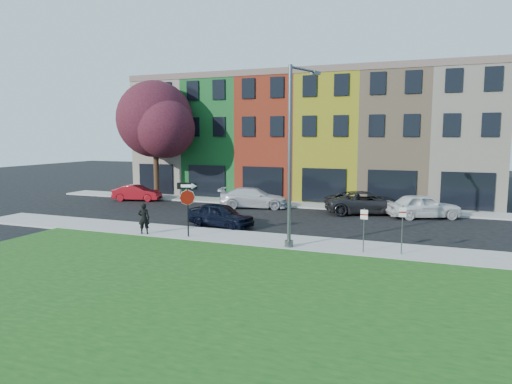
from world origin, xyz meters
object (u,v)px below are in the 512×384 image
at_px(stop_sign, 187,198).
at_px(street_lamp, 292,157).
at_px(man, 144,218).
at_px(sedan_near, 221,215).

height_order(stop_sign, street_lamp, street_lamp).
height_order(man, street_lamp, street_lamp).
bearing_deg(man, street_lamp, 157.35).
relative_size(sedan_near, street_lamp, 0.52).
distance_m(man, sedan_near, 4.56).
bearing_deg(street_lamp, stop_sign, -162.59).
distance_m(stop_sign, sedan_near, 3.70).
distance_m(sedan_near, street_lamp, 7.30).
bearing_deg(street_lamp, sedan_near, 164.96).
relative_size(stop_sign, sedan_near, 0.65).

